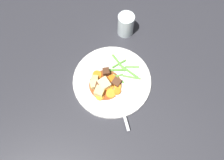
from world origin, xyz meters
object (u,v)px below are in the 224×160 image
Objects in this scene: meat_chunk_0 at (106,72)px; meat_chunk_2 at (116,83)px; carrot_slice_2 at (113,79)px; potato_chunk_0 at (104,84)px; dinner_plate at (112,81)px; carrot_slice_0 at (109,87)px; potato_chunk_2 at (95,80)px; water_glass at (126,25)px; carrot_slice_6 at (97,75)px; potato_chunk_3 at (99,91)px; carrot_slice_4 at (117,87)px; carrot_slice_1 at (111,94)px; fork at (121,105)px; meat_chunk_1 at (99,87)px; carrot_slice_5 at (100,96)px; carrot_slice_3 at (117,91)px; potato_chunk_1 at (94,85)px.

meat_chunk_0 reaches higher than meat_chunk_2.
potato_chunk_0 is (0.04, -0.01, 0.01)m from carrot_slice_2.
carrot_slice_0 is (0.03, 0.01, 0.01)m from dinner_plate.
potato_chunk_2 is at bearing -80.60° from potato_chunk_0.
carrot_slice_6 is at bearing 12.39° from water_glass.
dinner_plate is at bearing 177.76° from potato_chunk_3.
carrot_slice_4 is at bearing 65.10° from carrot_slice_2.
carrot_slice_1 is 0.03m from carrot_slice_4.
fork is at bearing 80.29° from potato_chunk_0.
meat_chunk_2 is (-0.05, 0.03, -0.00)m from meat_chunk_1.
carrot_slice_2 is 1.12× the size of carrot_slice_5.
carrot_slice_0 is 1.31× the size of carrot_slice_3.
carrot_slice_5 is at bearing -20.60° from carrot_slice_4.
carrot_slice_3 is 0.83× the size of meat_chunk_2.
carrot_slice_2 is at bearing 169.97° from potato_chunk_0.
water_glass is at bearing -166.85° from potato_chunk_2.
meat_chunk_1 is (0.06, -0.02, 0.01)m from carrot_slice_2.
dinner_plate is at bearing 111.85° from carrot_slice_6.
potato_chunk_0 reaches higher than carrot_slice_6.
meat_chunk_0 reaches higher than potato_chunk_1.
potato_chunk_2 is at bearing -76.70° from carrot_slice_0.
potato_chunk_2 is at bearing -44.88° from carrot_slice_2.
meat_chunk_1 is at bearing -140.25° from potato_chunk_3.
carrot_slice_0 reaches higher than dinner_plate.
potato_chunk_2 is at bearing -119.19° from potato_chunk_3.
carrot_slice_5 is at bearing 6.96° from dinner_plate.
carrot_slice_2 is 0.08m from carrot_slice_5.
potato_chunk_0 reaches higher than potato_chunk_2.
fork is at bearing 86.08° from potato_chunk_2.
carrot_slice_4 is (-0.03, 0.00, 0.00)m from carrot_slice_1.
water_glass reaches higher than potato_chunk_3.
potato_chunk_1 reaches higher than carrot_slice_4.
carrot_slice_1 is at bearing 122.70° from potato_chunk_3.
carrot_slice_3 is 0.26× the size of water_glass.
potato_chunk_3 reaches higher than potato_chunk_2.
meat_chunk_1 is (-0.01, -0.01, -0.00)m from potato_chunk_3.
potato_chunk_0 is at bearing -67.28° from carrot_slice_0.
carrot_slice_5 is at bearing 51.32° from potato_chunk_3.
fork is at bearing 55.64° from carrot_slice_3.
carrot_slice_4 is at bearing 112.28° from potato_chunk_2.
carrot_slice_6 is 1.26× the size of meat_chunk_0.
potato_chunk_3 reaches higher than carrot_slice_5.
potato_chunk_1 reaches higher than carrot_slice_2.
carrot_slice_6 is at bearing -129.13° from meat_chunk_1.
meat_chunk_0 is at bearing 165.94° from potato_chunk_2.
carrot_slice_2 reaches higher than fork.
carrot_slice_2 is 0.05m from carrot_slice_3.
potato_chunk_3 is 1.12× the size of meat_chunk_2.
meat_chunk_2 is (-0.03, 0.01, 0.01)m from carrot_slice_0.
potato_chunk_2 is (0.05, -0.05, 0.01)m from carrot_slice_2.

